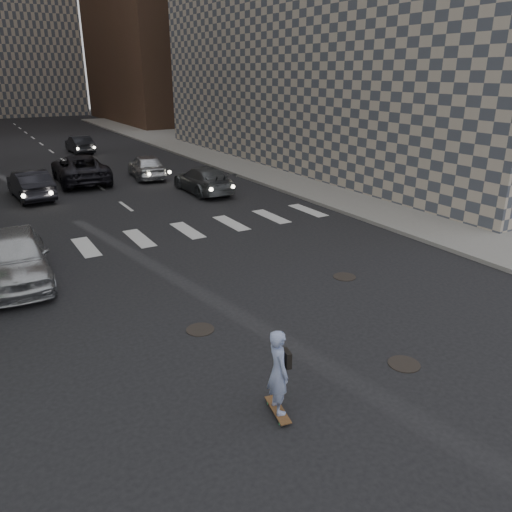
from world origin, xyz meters
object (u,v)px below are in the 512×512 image
at_px(traffic_car_e, 79,144).
at_px(skateboarder, 279,371).
at_px(traffic_car_b, 203,180).
at_px(traffic_car_c, 80,169).
at_px(traffic_car_d, 146,166).
at_px(traffic_car_a, 30,184).
at_px(silver_sedan, 15,257).

bearing_deg(traffic_car_e, skateboarder, 81.89).
distance_m(traffic_car_b, traffic_car_c, 7.69).
distance_m(skateboarder, traffic_car_c, 23.16).
relative_size(traffic_car_b, traffic_car_c, 0.81).
relative_size(skateboarder, traffic_car_d, 0.42).
height_order(skateboarder, traffic_car_d, skateboarder).
xyz_separation_m(traffic_car_a, traffic_car_c, (3.00, 2.65, 0.08)).
bearing_deg(silver_sedan, traffic_car_a, 83.80).
bearing_deg(traffic_car_c, silver_sedan, 73.24).
distance_m(silver_sedan, traffic_car_a, 11.36).
height_order(skateboarder, traffic_car_e, skateboarder).
relative_size(skateboarder, traffic_car_e, 0.44).
relative_size(skateboarder, traffic_car_c, 0.31).
bearing_deg(traffic_car_c, traffic_car_b, 133.41).
bearing_deg(traffic_car_b, traffic_car_d, -75.27).
relative_size(skateboarder, traffic_car_b, 0.38).
relative_size(skateboarder, silver_sedan, 0.37).
relative_size(traffic_car_b, traffic_car_d, 1.11).
height_order(skateboarder, traffic_car_a, skateboarder).
distance_m(silver_sedan, traffic_car_b, 12.75).
bearing_deg(skateboarder, traffic_car_b, 81.11).
xyz_separation_m(skateboarder, traffic_car_b, (6.51, 17.27, -0.25)).
bearing_deg(traffic_car_a, silver_sedan, 75.86).
height_order(traffic_car_d, traffic_car_e, traffic_car_d).
height_order(traffic_car_c, traffic_car_e, traffic_car_c).
relative_size(traffic_car_a, traffic_car_e, 1.08).
height_order(skateboarder, silver_sedan, skateboarder).
xyz_separation_m(silver_sedan, traffic_car_c, (4.91, 13.84, -0.00)).
xyz_separation_m(traffic_car_c, traffic_car_d, (3.71, -0.62, -0.08)).
bearing_deg(traffic_car_e, traffic_car_c, 76.37).
height_order(skateboarder, traffic_car_c, skateboarder).
bearing_deg(silver_sedan, traffic_car_b, 42.39).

